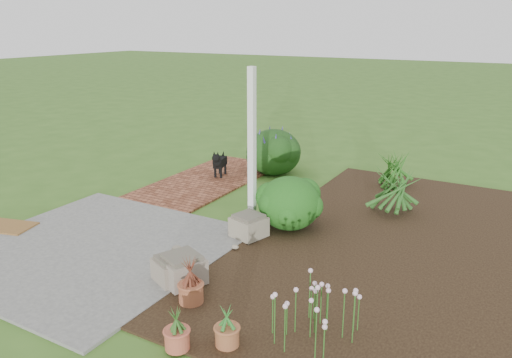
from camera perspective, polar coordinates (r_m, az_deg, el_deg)
The scene contains 19 objects.
ground at distance 8.02m, azimuth -2.67°, elevation -5.31°, with size 80.00×80.00×0.00m, color #3B6620.
concrete_patio at distance 7.54m, azimuth -18.11°, elevation -7.55°, with size 3.50×3.50×0.04m, color #61615E.
brick_path at distance 10.27m, azimuth -5.48°, elevation -0.11°, with size 1.60×3.50×0.04m, color brown.
garden_bed at distance 7.55m, azimuth 15.87°, elevation -7.37°, with size 4.00×7.00×0.03m, color black.
veranda_post at distance 7.56m, azimuth -0.47°, elevation 3.28°, with size 0.10×0.10×2.50m, color white.
stone_trough_near at distance 6.35m, azimuth -9.51°, elevation -10.18°, with size 0.41×0.41×0.27m, color #716A57.
stone_trough_mid at distance 6.27m, azimuth -8.41°, elevation -10.28°, with size 0.47×0.47×0.31m, color #726758.
stone_trough_far at distance 7.47m, azimuth -0.82°, elevation -5.48°, with size 0.44×0.44×0.29m, color gray.
coir_doormat at distance 8.75m, azimuth -26.54°, elevation -4.86°, with size 0.80×0.51×0.02m, color brown.
black_dog at distance 10.35m, azimuth -4.21°, elevation 1.97°, with size 0.29×0.60×0.52m.
cream_ceramic_urn at distance 11.29m, azimuth 2.38°, elevation 2.85°, with size 0.34×0.34×0.45m, color #F1EAC6.
evergreen_shrub at distance 7.75m, azimuth 3.84°, elevation -2.61°, with size 0.98×0.98×0.83m, color #0E420F.
agapanthus_clump_back at distance 8.62m, azimuth 15.56°, elevation -0.72°, with size 1.06×1.06×0.96m, color #194114, non-canonical shape.
agapanthus_clump_front at distance 10.09m, azimuth 15.51°, elevation 1.55°, with size 0.94×0.94×0.84m, color #1A400C, non-canonical shape.
pink_flower_patch at distance 5.21m, azimuth 6.89°, elevation -14.74°, with size 0.93×0.93×0.59m, color #113D0F, non-canonical shape.
terracotta_pot_bronze at distance 5.89m, azimuth -7.44°, elevation -12.78°, with size 0.28×0.28×0.23m, color #9A5334.
terracotta_pot_small_left at distance 5.18m, azimuth -3.32°, elevation -17.46°, with size 0.24×0.24×0.20m, color #9B5934.
terracotta_pot_small_right at distance 5.18m, azimuth -9.00°, elevation -17.62°, with size 0.24×0.24×0.21m, color #B3533C.
purple_flowering_bush at distance 10.63m, azimuth 2.03°, elevation 3.22°, with size 1.16×1.16×0.99m, color black.
Camera 1 is at (3.99, -6.23, 3.08)m, focal length 35.00 mm.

